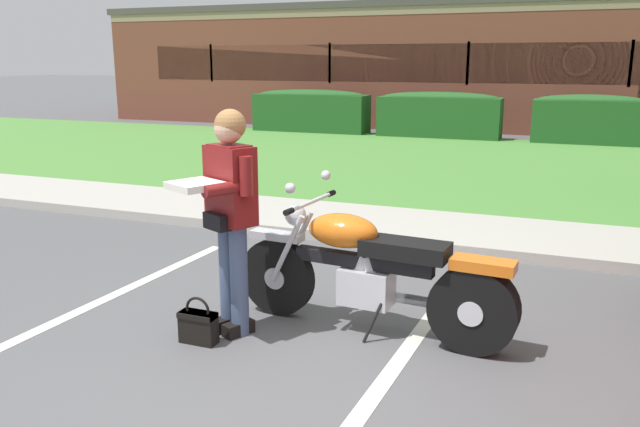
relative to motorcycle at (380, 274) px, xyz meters
The scene contains 13 objects.
ground_plane 1.04m from the motorcycle, 114.92° to the right, with size 140.00×140.00×0.00m, color #565659.
curb_strip 2.38m from the motorcycle, 99.56° to the left, with size 60.00×0.20×0.12m, color #B7B2A8.
concrete_walk 3.21m from the motorcycle, 97.02° to the left, with size 60.00×1.50×0.08m, color #B7B2A8.
grass_lawn 8.32m from the motorcycle, 92.68° to the left, with size 60.00×8.79×0.06m, color #518E3D.
stall_stripe_0 2.58m from the motorcycle, 165.45° to the right, with size 0.12×4.40×0.01m, color silver.
stall_stripe_1 0.84m from the motorcycle, 68.25° to the right, with size 0.12×4.40×0.01m, color silver.
motorcycle is the anchor object (origin of this frame).
rider_person 1.24m from the motorcycle, 159.57° to the right, with size 0.58×0.66×1.70m.
handbag 1.40m from the motorcycle, 151.15° to the right, with size 0.28×0.13×0.36m.
hedge_left 13.83m from the motorcycle, 114.55° to the left, with size 3.31×0.90×1.24m.
hedge_center_left 12.75m from the motorcycle, 99.34° to the left, with size 3.21×0.90×1.24m.
hedge_center_right 12.68m from the motorcycle, 82.71° to the left, with size 2.63×0.90×1.24m.
brick_building 18.84m from the motorcycle, 95.04° to the left, with size 24.78×8.98×3.77m.
Camera 1 is at (1.64, -3.55, 2.04)m, focal length 35.70 mm.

